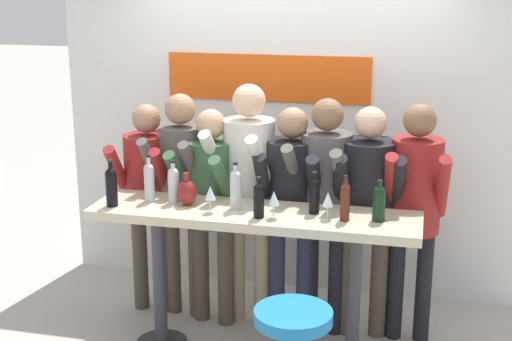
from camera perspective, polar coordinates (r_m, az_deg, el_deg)
name	(u,v)px	position (r m, az deg, el deg)	size (l,w,h in m)	color
back_wall	(290,134)	(5.69, 2.74, 2.91)	(3.74, 0.12, 2.55)	silver
tasting_table	(253,239)	(4.65, -0.23, -5.47)	(2.14, 0.52, 1.04)	beige
person_far_left	(149,186)	(5.34, -8.59, -1.26)	(0.42, 0.51, 1.61)	#473D33
person_left	(182,180)	(5.21, -5.97, -0.78)	(0.41, 0.53, 1.70)	#473D33
person_center_left	(211,195)	(5.09, -3.59, -1.94)	(0.49, 0.57, 1.61)	#473D33
person_center	(249,179)	(5.05, -0.60, -0.67)	(0.51, 0.62, 1.78)	gray
person_center_right	(291,196)	(4.99, 2.85, -2.07)	(0.45, 0.54, 1.64)	#23283D
person_right	(325,191)	(4.95, 5.54, -1.64)	(0.48, 0.59, 1.71)	black
person_far_right	(367,199)	(4.94, 8.89, -2.28)	(0.50, 0.58, 1.66)	#473D33
person_rightmost	(415,198)	(4.93, 12.61, -2.14)	(0.42, 0.53, 1.69)	black
wine_bottle_0	(236,188)	(4.58, -1.65, -1.39)	(0.07, 0.07, 0.31)	#B7BCC1
wine_bottle_1	(149,180)	(4.80, -8.54, -0.78)	(0.07, 0.07, 0.32)	#B7BCC1
wine_bottle_2	(173,183)	(4.74, -6.62, -1.03)	(0.07, 0.07, 0.29)	#B7BCC1
wine_bottle_3	(379,202)	(4.44, 9.81, -2.46)	(0.08, 0.08, 0.26)	black
wine_bottle_4	(111,185)	(4.74, -11.50, -1.14)	(0.08, 0.08, 0.31)	black
wine_bottle_5	(259,199)	(4.43, 0.23, -2.27)	(0.07, 0.07, 0.27)	black
wine_bottle_6	(345,200)	(4.40, 7.14, -2.39)	(0.06, 0.06, 0.29)	#4C1E0F
wine_bottle_7	(314,194)	(4.52, 4.69, -1.91)	(0.07, 0.07, 0.27)	black
wine_glass_0	(274,199)	(4.41, 1.44, -2.31)	(0.07, 0.07, 0.18)	silver
wine_glass_1	(210,194)	(4.53, -3.68, -1.88)	(0.07, 0.07, 0.18)	silver
wine_glass_2	(328,200)	(4.41, 5.77, -2.37)	(0.07, 0.07, 0.18)	silver
decorative_vase	(187,192)	(4.70, -5.55, -1.73)	(0.13, 0.13, 0.22)	maroon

